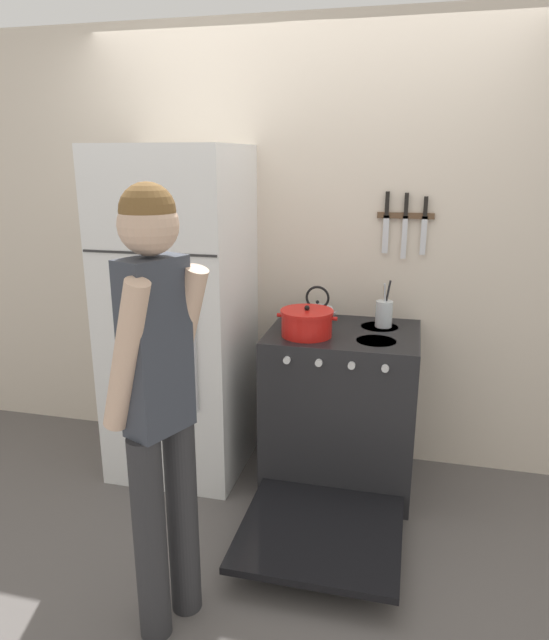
{
  "coord_description": "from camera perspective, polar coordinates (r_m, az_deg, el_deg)",
  "views": [
    {
      "loc": [
        0.63,
        -3.27,
        1.82
      ],
      "look_at": [
        -0.05,
        -0.47,
        0.98
      ],
      "focal_mm": 32.0,
      "sensor_mm": 36.0,
      "label": 1
    }
  ],
  "objects": [
    {
      "name": "utensil_jar",
      "position": [
        3.2,
        10.89,
        0.68
      ],
      "size": [
        0.09,
        0.09,
        0.26
      ],
      "color": "silver",
      "rests_on": "stove_range"
    },
    {
      "name": "dutch_oven_pot",
      "position": [
        2.99,
        3.24,
        -0.28
      ],
      "size": [
        0.32,
        0.28,
        0.17
      ],
      "color": "red",
      "rests_on": "stove_range"
    },
    {
      "name": "wall_back",
      "position": [
        3.41,
        2.86,
        7.02
      ],
      "size": [
        10.0,
        0.06,
        2.55
      ],
      "color": "beige",
      "rests_on": "ground_plane"
    },
    {
      "name": "tea_kettle",
      "position": [
        3.24,
        4.33,
        0.79
      ],
      "size": [
        0.22,
        0.18,
        0.21
      ],
      "color": "silver",
      "rests_on": "stove_range"
    },
    {
      "name": "stove_range",
      "position": [
        3.24,
        6.6,
        -8.97
      ],
      "size": [
        0.81,
        1.36,
        0.9
      ],
      "color": "#232326",
      "rests_on": "ground_plane"
    },
    {
      "name": "refrigerator",
      "position": [
        3.31,
        -9.44,
        0.52
      ],
      "size": [
        0.74,
        0.73,
        1.87
      ],
      "color": "white",
      "rests_on": "ground_plane"
    },
    {
      "name": "person",
      "position": [
        2.11,
        -11.51,
        -7.28
      ],
      "size": [
        0.37,
        0.42,
        1.73
      ],
      "rotation": [
        0.0,
        0.0,
        1.17
      ],
      "color": "#2D2D30",
      "rests_on": "ground_plane"
    },
    {
      "name": "ground_plane",
      "position": [
        3.8,
        2.5,
        -12.42
      ],
      "size": [
        14.0,
        14.0,
        0.0
      ],
      "primitive_type": "plane",
      "color": "#5B5654"
    },
    {
      "name": "wall_knife_strip",
      "position": [
        3.27,
        12.93,
        10.12
      ],
      "size": [
        0.31,
        0.03,
        0.37
      ],
      "color": "brown"
    }
  ]
}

